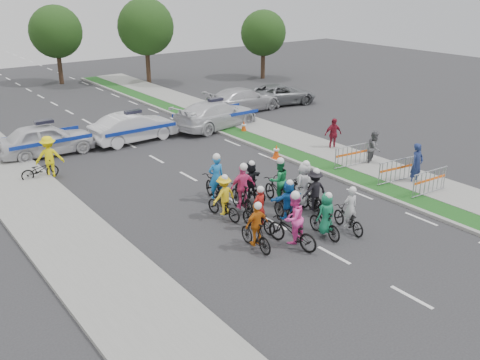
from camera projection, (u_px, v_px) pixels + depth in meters
ground at (334, 255)px, 17.27m from camera, size 90.00×90.00×0.00m
curb_right at (333, 177)px, 23.83m from camera, size 0.20×60.00×0.12m
grass_strip at (344, 173)px, 24.22m from camera, size 1.20×60.00×0.11m
sidewalk_right at (370, 165)px, 25.22m from camera, size 2.40×60.00×0.13m
sidewalk_left at (82, 251)px, 17.37m from camera, size 3.00×60.00×0.13m
rider_0 at (349, 216)px, 18.73m from camera, size 0.88×1.75×1.71m
rider_1 at (325, 219)px, 18.27m from camera, size 0.74×1.64×1.69m
rider_2 at (293, 226)px, 17.58m from camera, size 1.05×2.08×2.02m
rider_3 at (256, 231)px, 17.43m from camera, size 0.88×1.65×1.72m
rider_4 at (314, 196)px, 20.05m from camera, size 1.09×1.88×1.85m
rider_5 at (288, 204)px, 19.33m from camera, size 1.37×1.64×1.69m
rider_6 at (259, 215)px, 18.80m from camera, size 0.71×1.71×1.70m
rider_7 at (304, 189)px, 20.55m from camera, size 0.89×1.92×1.96m
rider_8 at (278, 187)px, 20.87m from camera, size 0.95×2.00×1.96m
rider_9 at (242, 193)px, 20.17m from camera, size 1.06×1.96×1.99m
rider_10 at (224, 201)px, 19.67m from camera, size 1.04×1.79×1.76m
rider_11 at (250, 184)px, 21.21m from camera, size 1.42×1.69×1.71m
rider_12 at (216, 186)px, 21.14m from camera, size 1.06×2.10×2.05m
police_car_0 at (46, 139)px, 26.66m from camera, size 4.83×2.15×1.61m
police_car_1 at (134, 127)px, 28.83m from camera, size 4.81×1.90×1.56m
police_car_2 at (216, 114)px, 31.37m from camera, size 5.85×3.15×1.61m
civilian_sedan at (243, 100)px, 35.24m from camera, size 5.40×2.31×1.55m
civilian_suv at (281, 94)px, 37.21m from camera, size 5.37×3.36×1.38m
spectator_0 at (417, 164)px, 22.84m from camera, size 0.68×0.46×1.82m
spectator_1 at (374, 148)px, 25.22m from camera, size 0.98×0.89×1.65m
spectator_2 at (333, 134)px, 27.37m from camera, size 1.05×0.62×1.67m
marshal_hiviz at (49, 157)px, 23.68m from camera, size 1.37×1.05×1.88m
barrier_0 at (429, 183)px, 21.70m from camera, size 2.03×0.63×1.12m
barrier_1 at (396, 172)px, 22.95m from camera, size 2.05×0.74×1.12m
barrier_2 at (351, 157)px, 24.85m from camera, size 2.05×0.74×1.12m
cone_0 at (276, 152)px, 26.25m from camera, size 0.40×0.40×0.70m
cone_1 at (244, 127)px, 30.58m from camera, size 0.40×0.40×0.70m
parked_bike at (40, 170)px, 23.56m from camera, size 1.64×0.62×0.86m
tree_1 at (146, 27)px, 43.12m from camera, size 4.55×4.55×6.82m
tree_2 at (263, 33)px, 45.38m from camera, size 3.85×3.85×5.77m
tree_4 at (56, 32)px, 42.90m from camera, size 4.20×4.20×6.30m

